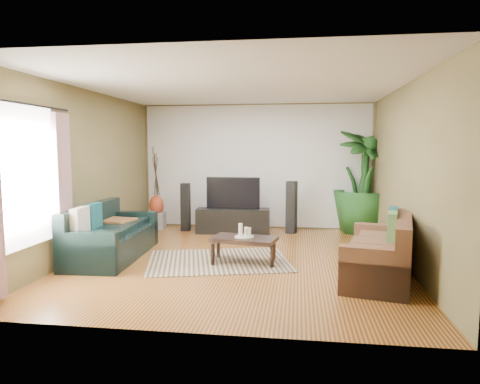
% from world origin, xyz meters
% --- Properties ---
extents(floor, '(5.50, 5.50, 0.00)m').
position_xyz_m(floor, '(0.00, 0.00, 0.00)').
color(floor, '#9F6929').
rests_on(floor, ground).
extents(ceiling, '(5.50, 5.50, 0.00)m').
position_xyz_m(ceiling, '(0.00, 0.00, 2.70)').
color(ceiling, white).
rests_on(ceiling, ground).
extents(wall_back, '(5.00, 0.00, 5.00)m').
position_xyz_m(wall_back, '(0.00, 2.75, 1.35)').
color(wall_back, brown).
rests_on(wall_back, ground).
extents(wall_front, '(5.00, 0.00, 5.00)m').
position_xyz_m(wall_front, '(0.00, -2.75, 1.35)').
color(wall_front, brown).
rests_on(wall_front, ground).
extents(wall_left, '(0.00, 5.50, 5.50)m').
position_xyz_m(wall_left, '(-2.50, 0.00, 1.35)').
color(wall_left, brown).
rests_on(wall_left, ground).
extents(wall_right, '(0.00, 5.50, 5.50)m').
position_xyz_m(wall_right, '(2.50, 0.00, 1.35)').
color(wall_right, brown).
rests_on(wall_right, ground).
extents(backwall_panel, '(4.90, 0.00, 4.90)m').
position_xyz_m(backwall_panel, '(0.00, 2.74, 1.35)').
color(backwall_panel, white).
rests_on(backwall_panel, ground).
extents(window_pane, '(0.00, 1.80, 1.80)m').
position_xyz_m(window_pane, '(-2.48, -1.60, 1.40)').
color(window_pane, white).
rests_on(window_pane, ground).
extents(curtain_far, '(0.08, 0.35, 2.20)m').
position_xyz_m(curtain_far, '(-2.43, -0.85, 1.15)').
color(curtain_far, gray).
rests_on(curtain_far, ground).
extents(curtain_rod, '(0.03, 1.90, 0.03)m').
position_xyz_m(curtain_rod, '(-2.43, -1.60, 2.30)').
color(curtain_rod, black).
rests_on(curtain_rod, ground).
extents(sofa_left, '(0.99, 2.12, 0.85)m').
position_xyz_m(sofa_left, '(-2.02, -0.13, 0.42)').
color(sofa_left, black).
rests_on(sofa_left, floor).
extents(sofa_right, '(1.20, 1.92, 0.85)m').
position_xyz_m(sofa_right, '(2.01, -0.73, 0.42)').
color(sofa_right, brown).
rests_on(sofa_right, floor).
extents(area_rug, '(2.47, 2.02, 0.01)m').
position_xyz_m(area_rug, '(-0.29, -0.16, 0.01)').
color(area_rug, tan).
rests_on(area_rug, floor).
extents(coffee_table, '(1.05, 0.70, 0.40)m').
position_xyz_m(coffee_table, '(0.12, -0.19, 0.20)').
color(coffee_table, black).
rests_on(coffee_table, floor).
extents(candle_tray, '(0.30, 0.30, 0.01)m').
position_xyz_m(candle_tray, '(0.12, -0.19, 0.40)').
color(candle_tray, gray).
rests_on(candle_tray, coffee_table).
extents(candle_tall, '(0.06, 0.06, 0.19)m').
position_xyz_m(candle_tall, '(0.06, -0.16, 0.51)').
color(candle_tall, '#EFE5C9').
rests_on(candle_tall, candle_tray).
extents(candle_mid, '(0.06, 0.06, 0.15)m').
position_xyz_m(candle_mid, '(0.16, -0.23, 0.48)').
color(candle_mid, silver).
rests_on(candle_mid, candle_tray).
extents(candle_short, '(0.06, 0.06, 0.12)m').
position_xyz_m(candle_short, '(0.19, -0.13, 0.47)').
color(candle_short, white).
rests_on(candle_short, candle_tray).
extents(tv_stand, '(1.54, 0.57, 0.50)m').
position_xyz_m(tv_stand, '(-0.40, 2.06, 0.25)').
color(tv_stand, black).
rests_on(tv_stand, floor).
extents(television, '(1.10, 0.06, 0.65)m').
position_xyz_m(television, '(-0.40, 2.08, 0.83)').
color(television, black).
rests_on(television, tv_stand).
extents(speaker_left, '(0.19, 0.21, 1.01)m').
position_xyz_m(speaker_left, '(-1.44, 2.17, 0.50)').
color(speaker_left, black).
rests_on(speaker_left, floor).
extents(speaker_right, '(0.24, 0.26, 1.07)m').
position_xyz_m(speaker_right, '(0.79, 2.21, 0.54)').
color(speaker_right, black).
rests_on(speaker_right, floor).
extents(potted_plant, '(1.69, 1.69, 2.14)m').
position_xyz_m(potted_plant, '(2.25, 2.50, 1.07)').
color(potted_plant, '#184416').
rests_on(potted_plant, floor).
extents(plant_pot, '(0.40, 0.40, 0.31)m').
position_xyz_m(plant_pot, '(2.25, 2.50, 0.15)').
color(plant_pot, black).
rests_on(plant_pot, floor).
extents(pedestal, '(0.38, 0.38, 0.35)m').
position_xyz_m(pedestal, '(-2.13, 2.31, 0.17)').
color(pedestal, gray).
rests_on(pedestal, floor).
extents(vase, '(0.32, 0.32, 0.44)m').
position_xyz_m(vase, '(-2.13, 2.31, 0.51)').
color(vase, '#9C361C').
rests_on(vase, pedestal).
extents(side_table, '(0.60, 0.60, 0.55)m').
position_xyz_m(side_table, '(-2.12, 0.25, 0.27)').
color(side_table, '#955730').
rests_on(side_table, floor).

